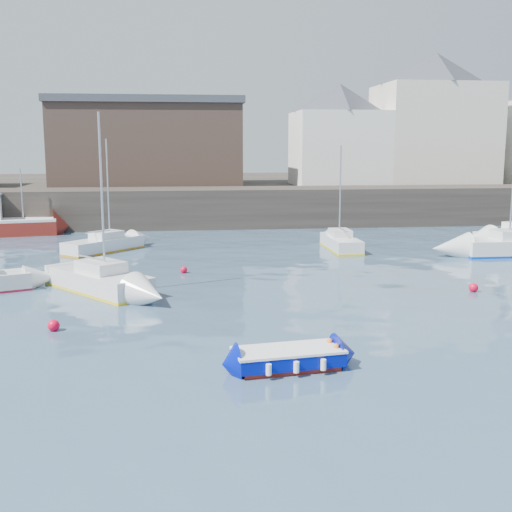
{
  "coord_description": "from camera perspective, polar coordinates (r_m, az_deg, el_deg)",
  "views": [
    {
      "loc": [
        -3.29,
        -15.71,
        6.3
      ],
      "look_at": [
        0.0,
        12.0,
        1.5
      ],
      "focal_mm": 45.0,
      "sensor_mm": 36.0,
      "label": 1
    }
  ],
  "objects": [
    {
      "name": "buoy_mid",
      "position": [
        29.66,
        18.75,
        -3.03
      ],
      "size": [
        0.4,
        0.4,
        0.4
      ],
      "primitive_type": "sphere",
      "color": "red",
      "rests_on": "ground"
    },
    {
      "name": "fishing_boat",
      "position": [
        49.16,
        -21.82,
        2.78
      ],
      "size": [
        7.56,
        4.01,
        4.76
      ],
      "color": "maroon",
      "rests_on": "ground"
    },
    {
      "name": "bldg_east_a",
      "position": [
        62.28,
        15.53,
        11.72
      ],
      "size": [
        13.36,
        13.36,
        11.8
      ],
      "color": "beige",
      "rests_on": "land_strip"
    },
    {
      "name": "water",
      "position": [
        17.24,
        4.81,
        -11.71
      ],
      "size": [
        220.0,
        220.0,
        0.0
      ],
      "primitive_type": "plane",
      "color": "#2D4760",
      "rests_on": "ground"
    },
    {
      "name": "blue_dinghy",
      "position": [
        18.56,
        2.87,
        -9.01
      ],
      "size": [
        3.29,
        1.88,
        0.6
      ],
      "color": "maroon",
      "rests_on": "ground"
    },
    {
      "name": "sailboat_f",
      "position": [
        39.81,
        7.56,
        1.22
      ],
      "size": [
        1.61,
        4.88,
        6.33
      ],
      "color": "silver",
      "rests_on": "ground"
    },
    {
      "name": "buoy_far",
      "position": [
        32.44,
        -6.43,
        -1.5
      ],
      "size": [
        0.35,
        0.35,
        0.35
      ],
      "primitive_type": "sphere",
      "color": "red",
      "rests_on": "ground"
    },
    {
      "name": "sailboat_b",
      "position": [
        28.95,
        -13.84,
        -2.08
      ],
      "size": [
        5.24,
        5.86,
        7.7
      ],
      "color": "silver",
      "rests_on": "ground"
    },
    {
      "name": "quay_wall",
      "position": [
        51.04,
        -3.05,
        4.35
      ],
      "size": [
        90.0,
        5.0,
        3.0
      ],
      "primitive_type": "cube",
      "color": "#28231E",
      "rests_on": "ground"
    },
    {
      "name": "land_strip",
      "position": [
        68.96,
        -4.04,
        5.66
      ],
      "size": [
        90.0,
        32.0,
        2.8
      ],
      "primitive_type": "cube",
      "color": "#28231E",
      "rests_on": "ground"
    },
    {
      "name": "buoy_near",
      "position": [
        23.36,
        -17.52,
        -6.35
      ],
      "size": [
        0.42,
        0.42,
        0.42
      ],
      "primitive_type": "sphere",
      "color": "red",
      "rests_on": "ground"
    },
    {
      "name": "sailboat_h",
      "position": [
        39.81,
        -13.37,
        1.03
      ],
      "size": [
        4.74,
        5.0,
        6.72
      ],
      "color": "silver",
      "rests_on": "ground"
    },
    {
      "name": "warehouse",
      "position": [
        58.77,
        -9.56,
        9.94
      ],
      "size": [
        16.4,
        10.4,
        7.6
      ],
      "color": "#3D2D26",
      "rests_on": "land_strip"
    },
    {
      "name": "bldg_east_d",
      "position": [
        58.98,
        7.38,
        10.72
      ],
      "size": [
        11.14,
        11.14,
        8.95
      ],
      "color": "white",
      "rests_on": "land_strip"
    }
  ]
}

